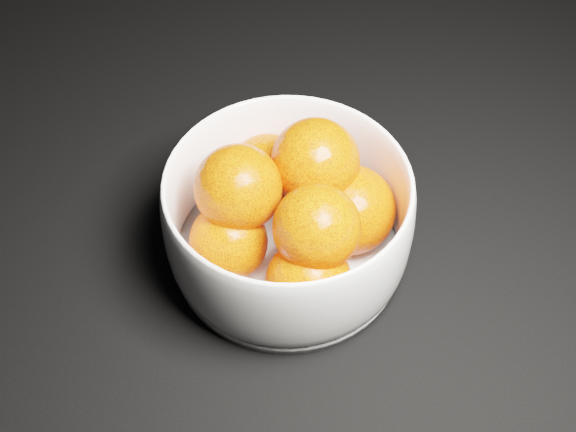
% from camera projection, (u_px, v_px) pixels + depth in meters
% --- Properties ---
extents(bowl, '(0.20, 0.20, 0.10)m').
position_uv_depth(bowl, '(288.00, 220.00, 0.64)').
color(bowl, white).
rests_on(bowl, ground).
extents(orange_pile, '(0.15, 0.16, 0.11)m').
position_uv_depth(orange_pile, '(294.00, 208.00, 0.63)').
color(orange_pile, '#FF4A08').
rests_on(orange_pile, bowl).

